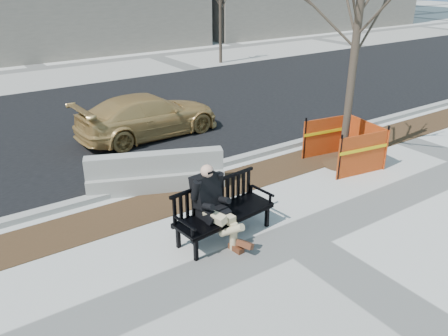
{
  "coord_description": "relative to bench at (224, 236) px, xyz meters",
  "views": [
    {
      "loc": [
        -5.14,
        -5.2,
        4.62
      ],
      "look_at": [
        -0.65,
        1.39,
        1.08
      ],
      "focal_mm": 36.44,
      "sensor_mm": 36.0,
      "label": 1
    }
  ],
  "objects": [
    {
      "name": "seated_man",
      "position": [
        -0.27,
        0.02,
        0.0
      ],
      "size": [
        0.74,
        1.11,
        1.47
      ],
      "primitive_type": null,
      "rotation": [
        0.0,
        0.0,
        0.11
      ],
      "color": "black",
      "rests_on": "ground"
    },
    {
      "name": "jersey_barrier_left",
      "position": [
        -0.14,
        2.53,
        0.0
      ],
      "size": [
        3.04,
        1.71,
        0.87
      ],
      "primitive_type": null,
      "rotation": [
        0.0,
        0.0,
        -0.39
      ],
      "color": "#99968F",
      "rests_on": "ground"
    },
    {
      "name": "ground",
      "position": [
        1.05,
        -0.79,
        0.0
      ],
      "size": [
        120.0,
        120.0,
        0.0
      ],
      "primitive_type": "plane",
      "color": "beige",
      "rests_on": "ground"
    },
    {
      "name": "curb",
      "position": [
        1.05,
        2.76,
        0.06
      ],
      "size": [
        60.0,
        0.25,
        0.12
      ],
      "primitive_type": "cube",
      "color": "#9E9B93",
      "rests_on": "ground"
    },
    {
      "name": "tree_fence",
      "position": [
        4.41,
        1.12,
        0.0
      ],
      "size": [
        2.56,
        2.56,
        5.62
      ],
      "primitive_type": null,
      "rotation": [
        0.0,
        0.0,
        -0.15
      ],
      "color": "#DC4D1C",
      "rests_on": "ground"
    },
    {
      "name": "mulch_strip",
      "position": [
        1.05,
        1.81,
        0.0
      ],
      "size": [
        40.0,
        1.2,
        0.02
      ],
      "primitive_type": "cube",
      "color": "#47301C",
      "rests_on": "ground"
    },
    {
      "name": "bench",
      "position": [
        0.0,
        0.0,
        0.0
      ],
      "size": [
        2.05,
        0.93,
        1.06
      ],
      "primitive_type": null,
      "rotation": [
        0.0,
        0.0,
        0.11
      ],
      "color": "black",
      "rests_on": "ground"
    },
    {
      "name": "sedan",
      "position": [
        1.28,
        5.82,
        0.0
      ],
      "size": [
        4.38,
        1.98,
        1.24
      ],
      "primitive_type": "imported",
      "rotation": [
        0.0,
        0.0,
        1.63
      ],
      "color": "tan",
      "rests_on": "ground"
    },
    {
      "name": "asphalt_street",
      "position": [
        1.05,
        8.01,
        0.0
      ],
      "size": [
        60.0,
        10.4,
        0.01
      ],
      "primitive_type": "cube",
      "color": "black",
      "rests_on": "ground"
    },
    {
      "name": "far_tree_right",
      "position": [
        9.31,
        13.99,
        0.0
      ],
      "size": [
        1.9,
        1.9,
        4.71
      ],
      "primitive_type": null,
      "rotation": [
        0.0,
        0.0,
        -0.09
      ],
      "color": "#403429",
      "rests_on": "ground"
    }
  ]
}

